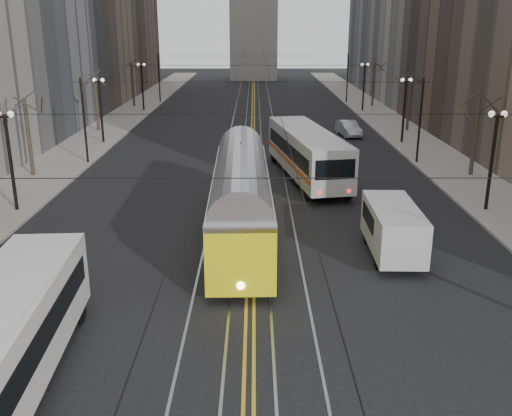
{
  "coord_description": "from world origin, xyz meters",
  "views": [
    {
      "loc": [
        0.18,
        -13.64,
        10.48
      ],
      "look_at": [
        0.24,
        9.43,
        3.0
      ],
      "focal_mm": 40.0,
      "sensor_mm": 36.0,
      "label": 1
    }
  ],
  "objects_px": {
    "cargo_van": "(393,231)",
    "rear_bus": "(307,155)",
    "sedan_silver": "(348,128)",
    "sedan_grey": "(313,177)",
    "streetcar": "(241,206)"
  },
  "relations": [
    {
      "from": "cargo_van",
      "to": "rear_bus",
      "type": "bearing_deg",
      "value": 102.74
    },
    {
      "from": "cargo_van",
      "to": "sedan_silver",
      "type": "relative_size",
      "value": 1.25
    },
    {
      "from": "rear_bus",
      "to": "sedan_grey",
      "type": "xyz_separation_m",
      "value": [
        0.16,
        -2.8,
        -0.87
      ]
    },
    {
      "from": "sedan_grey",
      "to": "sedan_silver",
      "type": "distance_m",
      "value": 19.76
    },
    {
      "from": "rear_bus",
      "to": "sedan_grey",
      "type": "relative_size",
      "value": 2.66
    },
    {
      "from": "rear_bus",
      "to": "sedan_grey",
      "type": "height_order",
      "value": "rear_bus"
    },
    {
      "from": "rear_bus",
      "to": "cargo_van",
      "type": "distance_m",
      "value": 14.34
    },
    {
      "from": "streetcar",
      "to": "cargo_van",
      "type": "height_order",
      "value": "streetcar"
    },
    {
      "from": "rear_bus",
      "to": "sedan_grey",
      "type": "distance_m",
      "value": 2.93
    },
    {
      "from": "sedan_grey",
      "to": "cargo_van",
      "type": "bearing_deg",
      "value": -85.13
    },
    {
      "from": "streetcar",
      "to": "rear_bus",
      "type": "xyz_separation_m",
      "value": [
        4.34,
        11.77,
        -0.04
      ]
    },
    {
      "from": "sedan_grey",
      "to": "sedan_silver",
      "type": "xyz_separation_m",
      "value": [
        5.36,
        19.02,
        -0.11
      ]
    },
    {
      "from": "cargo_van",
      "to": "sedan_grey",
      "type": "bearing_deg",
      "value": 104.69
    },
    {
      "from": "cargo_van",
      "to": "sedan_grey",
      "type": "relative_size",
      "value": 1.11
    },
    {
      "from": "streetcar",
      "to": "sedan_silver",
      "type": "bearing_deg",
      "value": 69.48
    }
  ]
}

